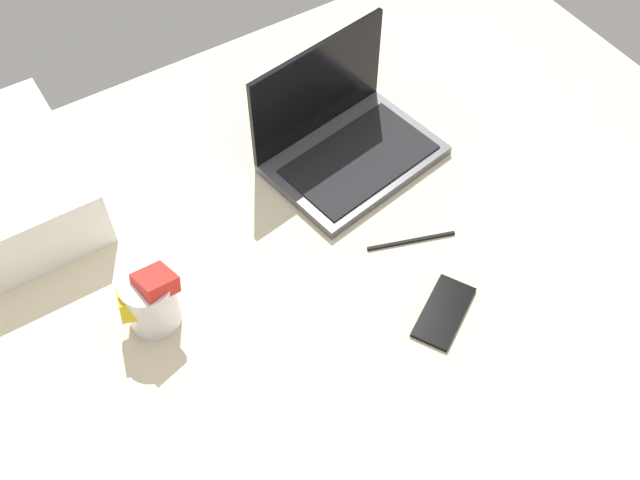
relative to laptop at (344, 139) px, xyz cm
name	(u,v)px	position (x,y,z in cm)	size (l,w,h in cm)	color
bed_mattress	(336,311)	(-18.40, -26.05, -13.41)	(180.00, 140.00, 18.00)	beige
laptop	(344,139)	(0.00, 0.00, 0.00)	(36.36, 28.16, 23.00)	#4C4C51
snack_cup	(150,300)	(-48.94, -15.22, 1.67)	(11.11, 9.00, 13.61)	silver
cell_phone	(444,312)	(-5.85, -40.92, -4.01)	(6.80, 14.00, 0.80)	black
charger_cable	(411,241)	(-1.48, -25.40, -4.11)	(17.00, 0.60, 0.60)	black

